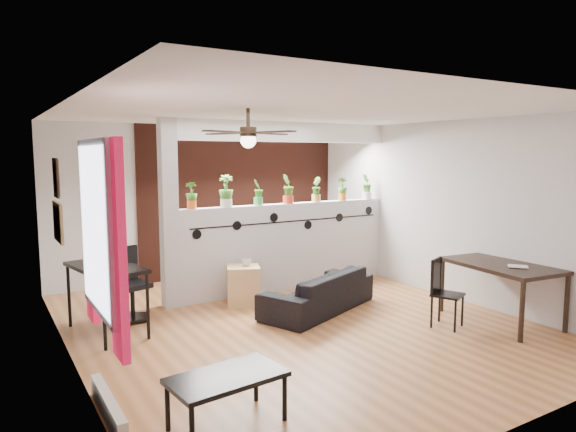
{
  "coord_description": "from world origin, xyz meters",
  "views": [
    {
      "loc": [
        -3.34,
        -5.29,
        2.11
      ],
      "look_at": [
        0.25,
        0.6,
        1.28
      ],
      "focal_mm": 32.0,
      "sensor_mm": 36.0,
      "label": 1
    }
  ],
  "objects_px": {
    "office_chair": "(130,289)",
    "coffee_table": "(227,380)",
    "ceiling_fan": "(248,135)",
    "sofa": "(318,292)",
    "potted_plant_0": "(191,194)",
    "potted_plant_6": "(367,186)",
    "potted_plant_1": "(226,190)",
    "potted_plant_3": "(288,188)",
    "potted_plant_5": "(342,188)",
    "dining_table": "(502,270)",
    "computer_desk": "(106,272)",
    "folding_chair": "(442,286)",
    "cup": "(246,262)",
    "cube_shelf": "(243,285)",
    "potted_plant_4": "(316,189)",
    "potted_plant_2": "(258,191)"
  },
  "relations": [
    {
      "from": "office_chair",
      "to": "coffee_table",
      "type": "relative_size",
      "value": 0.98
    },
    {
      "from": "ceiling_fan",
      "to": "sofa",
      "type": "bearing_deg",
      "value": 23.72
    },
    {
      "from": "potted_plant_0",
      "to": "potted_plant_6",
      "type": "xyz_separation_m",
      "value": [
        3.16,
        0.0,
        0.02
      ]
    },
    {
      "from": "sofa",
      "to": "coffee_table",
      "type": "xyz_separation_m",
      "value": [
        -2.31,
        -2.1,
        0.11
      ]
    },
    {
      "from": "potted_plant_1",
      "to": "potted_plant_3",
      "type": "distance_m",
      "value": 1.05
    },
    {
      "from": "potted_plant_5",
      "to": "dining_table",
      "type": "height_order",
      "value": "potted_plant_5"
    },
    {
      "from": "computer_desk",
      "to": "potted_plant_0",
      "type": "bearing_deg",
      "value": 25.94
    },
    {
      "from": "ceiling_fan",
      "to": "potted_plant_6",
      "type": "distance_m",
      "value": 3.73
    },
    {
      "from": "potted_plant_1",
      "to": "folding_chair",
      "type": "distance_m",
      "value": 3.25
    },
    {
      "from": "potted_plant_1",
      "to": "office_chair",
      "type": "bearing_deg",
      "value": -169.09
    },
    {
      "from": "sofa",
      "to": "office_chair",
      "type": "xyz_separation_m",
      "value": [
        -2.28,
        0.92,
        0.15
      ]
    },
    {
      "from": "potted_plant_1",
      "to": "potted_plant_0",
      "type": "bearing_deg",
      "value": -180.0
    },
    {
      "from": "sofa",
      "to": "folding_chair",
      "type": "relative_size",
      "value": 2.07
    },
    {
      "from": "potted_plant_5",
      "to": "potted_plant_6",
      "type": "distance_m",
      "value": 0.53
    },
    {
      "from": "dining_table",
      "to": "coffee_table",
      "type": "height_order",
      "value": "dining_table"
    },
    {
      "from": "potted_plant_5",
      "to": "cup",
      "type": "distance_m",
      "value": 2.27
    },
    {
      "from": "office_chair",
      "to": "dining_table",
      "type": "relative_size",
      "value": 0.64
    },
    {
      "from": "cube_shelf",
      "to": "dining_table",
      "type": "bearing_deg",
      "value": -21.3
    },
    {
      "from": "potted_plant_5",
      "to": "office_chair",
      "type": "relative_size",
      "value": 0.41
    },
    {
      "from": "cup",
      "to": "office_chair",
      "type": "bearing_deg",
      "value": 174.44
    },
    {
      "from": "office_chair",
      "to": "sofa",
      "type": "bearing_deg",
      "value": -22.02
    },
    {
      "from": "cube_shelf",
      "to": "coffee_table",
      "type": "xyz_separation_m",
      "value": [
        -1.56,
        -2.87,
        0.09
      ]
    },
    {
      "from": "potted_plant_1",
      "to": "dining_table",
      "type": "distance_m",
      "value": 3.86
    },
    {
      "from": "potted_plant_3",
      "to": "office_chair",
      "type": "xyz_separation_m",
      "value": [
        -2.54,
        -0.29,
        -1.19
      ]
    },
    {
      "from": "potted_plant_6",
      "to": "folding_chair",
      "type": "relative_size",
      "value": 0.51
    },
    {
      "from": "potted_plant_0",
      "to": "computer_desk",
      "type": "height_order",
      "value": "potted_plant_0"
    },
    {
      "from": "potted_plant_1",
      "to": "computer_desk",
      "type": "relative_size",
      "value": 0.39
    },
    {
      "from": "potted_plant_4",
      "to": "cup",
      "type": "xyz_separation_m",
      "value": [
        -1.49,
        -0.44,
        -0.96
      ]
    },
    {
      "from": "potted_plant_2",
      "to": "computer_desk",
      "type": "relative_size",
      "value": 0.32
    },
    {
      "from": "folding_chair",
      "to": "potted_plant_3",
      "type": "bearing_deg",
      "value": 104.92
    },
    {
      "from": "cube_shelf",
      "to": "sofa",
      "type": "bearing_deg",
      "value": -23.36
    },
    {
      "from": "ceiling_fan",
      "to": "office_chair",
      "type": "height_order",
      "value": "ceiling_fan"
    },
    {
      "from": "ceiling_fan",
      "to": "computer_desk",
      "type": "height_order",
      "value": "ceiling_fan"
    },
    {
      "from": "sofa",
      "to": "computer_desk",
      "type": "xyz_separation_m",
      "value": [
        -2.64,
        0.57,
        0.48
      ]
    },
    {
      "from": "potted_plant_4",
      "to": "potted_plant_5",
      "type": "xyz_separation_m",
      "value": [
        0.53,
        0.0,
        -0.01
      ]
    },
    {
      "from": "computer_desk",
      "to": "coffee_table",
      "type": "height_order",
      "value": "computer_desk"
    },
    {
      "from": "potted_plant_2",
      "to": "computer_desk",
      "type": "xyz_separation_m",
      "value": [
        -2.37,
        -0.64,
        -0.82
      ]
    },
    {
      "from": "computer_desk",
      "to": "dining_table",
      "type": "height_order",
      "value": "computer_desk"
    },
    {
      "from": "potted_plant_0",
      "to": "cup",
      "type": "height_order",
      "value": "potted_plant_0"
    },
    {
      "from": "potted_plant_4",
      "to": "potted_plant_6",
      "type": "bearing_deg",
      "value": 0.0
    },
    {
      "from": "cube_shelf",
      "to": "computer_desk",
      "type": "xyz_separation_m",
      "value": [
        -1.89,
        -0.2,
        0.46
      ]
    },
    {
      "from": "cup",
      "to": "computer_desk",
      "type": "distance_m",
      "value": 1.96
    },
    {
      "from": "potted_plant_1",
      "to": "potted_plant_3",
      "type": "height_order",
      "value": "potted_plant_1"
    },
    {
      "from": "dining_table",
      "to": "potted_plant_5",
      "type": "bearing_deg",
      "value": 98.1
    },
    {
      "from": "potted_plant_6",
      "to": "dining_table",
      "type": "height_order",
      "value": "potted_plant_6"
    },
    {
      "from": "ceiling_fan",
      "to": "potted_plant_3",
      "type": "distance_m",
      "value": 2.51
    },
    {
      "from": "potted_plant_5",
      "to": "cube_shelf",
      "type": "bearing_deg",
      "value": -167.92
    },
    {
      "from": "dining_table",
      "to": "folding_chair",
      "type": "height_order",
      "value": "folding_chair"
    },
    {
      "from": "potted_plant_1",
      "to": "coffee_table",
      "type": "xyz_separation_m",
      "value": [
        -1.52,
        -3.31,
        -1.23
      ]
    },
    {
      "from": "office_chair",
      "to": "potted_plant_1",
      "type": "bearing_deg",
      "value": 10.91
    }
  ]
}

